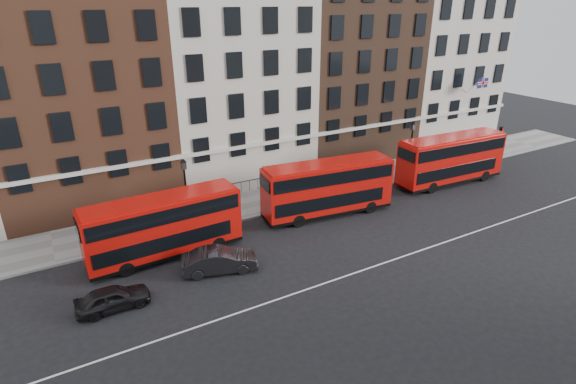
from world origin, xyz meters
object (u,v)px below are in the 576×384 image
traffic_light (500,136)px  car_front (219,260)px  bus_c (327,187)px  car_rear (113,298)px  bus_d (451,158)px  bus_b (163,225)px

traffic_light → car_front: bearing=-170.0°
traffic_light → bus_c: bearing=-173.9°
car_rear → bus_d: bearing=-81.8°
bus_b → bus_c: (12.64, 0.01, 0.07)m
bus_b → traffic_light: bus_b is taller
bus_d → bus_b: bearing=-177.1°
bus_b → bus_c: 12.64m
car_front → car_rear: bearing=111.3°
bus_d → car_rear: size_ratio=2.75×
bus_b → car_front: 4.44m
bus_b → bus_d: 26.02m
car_front → bus_b: bearing=50.6°
bus_d → car_front: size_ratio=2.32×
car_rear → traffic_light: (40.00, 6.54, 1.78)m
bus_b → bus_c: bus_c is taller
bus_b → car_rear: bus_b is taller
bus_d → bus_c: bearing=-177.1°
bus_d → car_rear: bus_d is taller
bus_b → bus_d: (26.02, 0.00, 0.14)m
car_front → bus_d: bearing=-65.8°
bus_b → car_front: bus_b is taller
bus_c → car_front: size_ratio=2.27×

